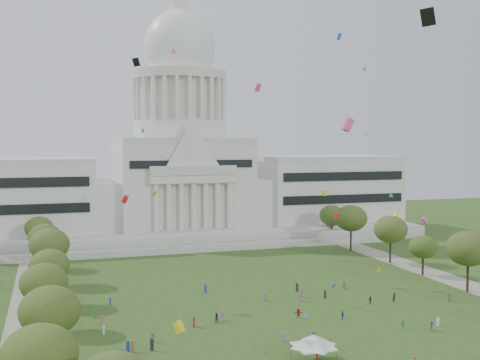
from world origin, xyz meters
name	(u,v)px	position (x,y,z in m)	size (l,w,h in m)	color
ground	(319,335)	(0.00, 0.00, 0.00)	(400.00, 400.00, 0.00)	#2C4B1A
capitol	(180,173)	(0.00, 113.59, 22.30)	(160.00, 64.50, 91.30)	beige
path_left	(29,312)	(-48.00, 30.00, 0.02)	(8.00, 160.00, 0.04)	gray
path_right	(446,278)	(48.00, 30.00, 0.02)	(8.00, 160.00, 0.04)	gray
row_tree_l_0	(39,356)	(-45.26, -21.68, 8.95)	(8.85, 8.85, 12.59)	black
row_tree_l_1	(50,311)	(-44.07, -2.96, 8.95)	(8.86, 8.86, 12.59)	black
row_tree_l_2	(44,283)	(-45.04, 17.30, 8.51)	(8.42, 8.42, 11.97)	black
row_tree_r_2	(468,249)	(44.17, 17.44, 9.66)	(9.55, 9.55, 13.58)	black
row_tree_l_3	(49,265)	(-44.09, 33.92, 8.21)	(8.12, 8.12, 11.55)	black
row_tree_r_3	(423,247)	(44.40, 34.48, 7.08)	(7.01, 7.01, 9.98)	black
row_tree_l_4	(49,245)	(-44.08, 52.42, 9.39)	(9.29, 9.29, 13.21)	black
row_tree_r_4	(391,229)	(44.76, 50.04, 9.29)	(9.19, 9.19, 13.06)	black
row_tree_l_5	(45,237)	(-45.22, 71.01, 8.42)	(8.33, 8.33, 11.85)	black
row_tree_r_5	(351,218)	(43.49, 70.19, 9.93)	(9.82, 9.82, 13.96)	black
row_tree_l_6	(39,228)	(-46.87, 89.14, 8.27)	(8.19, 8.19, 11.64)	black
row_tree_r_6	(332,216)	(45.96, 88.13, 8.51)	(8.42, 8.42, 11.97)	black
event_tent	(313,340)	(-6.19, -11.02, 3.34)	(7.79, 7.79, 4.31)	#4C4C4C
person_0	(448,297)	(35.27, 12.14, 0.79)	(0.77, 0.50, 1.57)	olive
person_2	(394,297)	(24.33, 15.28, 0.92)	(0.89, 0.55, 1.83)	#26262B
person_3	(403,324)	(15.67, -1.32, 0.89)	(1.15, 0.59, 1.78)	#33723F
person_4	(342,315)	(8.24, 7.42, 0.75)	(0.88, 0.48, 1.51)	navy
person_5	(298,313)	(0.65, 10.65, 0.88)	(1.64, 0.65, 1.77)	#B21E1E
person_7	(317,357)	(-5.76, -11.46, 0.90)	(0.66, 0.48, 1.80)	#B21E1E
person_8	(216,318)	(-15.02, 12.34, 0.94)	(0.91, 0.56, 1.87)	#26262B
person_9	(432,326)	(19.95, -3.70, 0.81)	(1.05, 0.54, 1.62)	navy
person_10	(370,300)	(18.60, 15.20, 0.81)	(0.94, 0.52, 1.61)	#26262B
distant_crowd	(215,314)	(-14.48, 14.95, 0.88)	(65.20, 41.48, 1.95)	navy
kite_swarm	(330,175)	(4.97, 6.70, 27.16)	(75.61, 100.42, 62.42)	green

